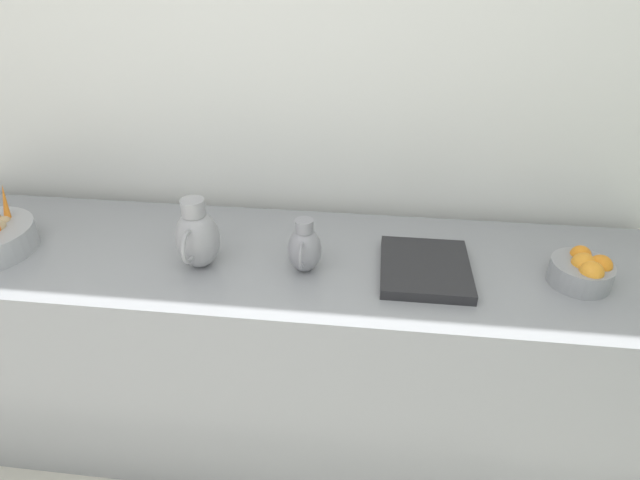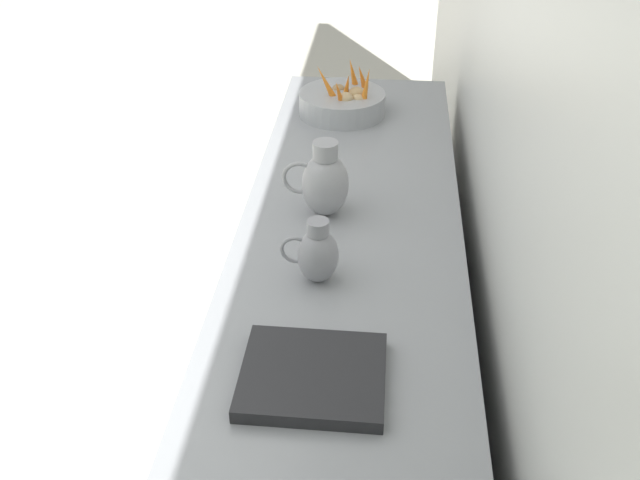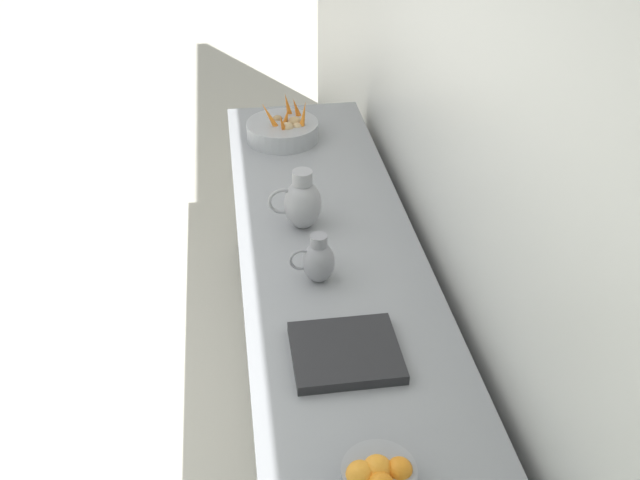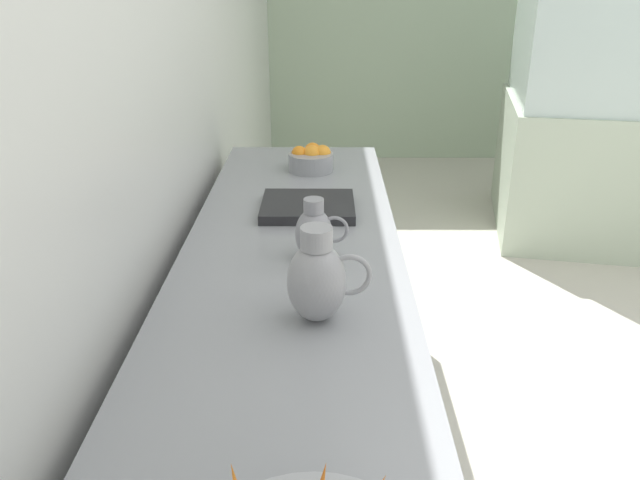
{
  "view_description": "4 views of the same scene",
  "coord_description": "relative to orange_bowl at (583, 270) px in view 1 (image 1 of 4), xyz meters",
  "views": [
    {
      "loc": [
        0.02,
        0.3,
        1.9
      ],
      "look_at": [
        -1.44,
        0.13,
        1.0
      ],
      "focal_mm": 28.51,
      "sensor_mm": 36.0,
      "label": 1
    },
    {
      "loc": [
        -1.58,
        1.75,
        2.13
      ],
      "look_at": [
        -1.43,
        0.18,
        1.1
      ],
      "focal_mm": 41.23,
      "sensor_mm": 36.0,
      "label": 2
    },
    {
      "loc": [
        -1.13,
        2.13,
        2.47
      ],
      "look_at": [
        -1.41,
        0.1,
        1.09
      ],
      "focal_mm": 39.95,
      "sensor_mm": 36.0,
      "label": 3
    },
    {
      "loc": [
        -1.38,
        -1.69,
        1.73
      ],
      "look_at": [
        -1.39,
        -0.28,
        1.12
      ],
      "focal_mm": 35.43,
      "sensor_mm": 36.0,
      "label": 4
    }
  ],
  "objects": [
    {
      "name": "metal_pitcher_short",
      "position": [
        0.03,
        -0.92,
        0.04
      ],
      "size": [
        0.16,
        0.12,
        0.19
      ],
      "color": "gray",
      "rests_on": "prep_counter"
    },
    {
      "name": "counter_sink_basin",
      "position": [
        -0.0,
        -0.51,
        -0.03
      ],
      "size": [
        0.34,
        0.3,
        0.04
      ],
      "primitive_type": "cube",
      "color": "#232326",
      "rests_on": "prep_counter"
    },
    {
      "name": "metal_pitcher_tall",
      "position": [
        0.04,
        -1.28,
        0.06
      ],
      "size": [
        0.21,
        0.15,
        0.25
      ],
      "color": "#939399",
      "rests_on": "prep_counter"
    },
    {
      "name": "orange_bowl",
      "position": [
        0.0,
        0.0,
        0.0
      ],
      "size": [
        0.2,
        0.2,
        0.12
      ],
      "color": "gray",
      "rests_on": "prep_counter"
    },
    {
      "name": "tile_wall_left",
      "position": [
        -0.51,
        -0.56,
        0.55
      ],
      "size": [
        0.1,
        7.79,
        3.0
      ],
      "primitive_type": "cube",
      "color": "white",
      "rests_on": "ground_plane"
    },
    {
      "name": "prep_counter",
      "position": [
        -0.05,
        -1.06,
        -0.5
      ],
      "size": [
        0.71,
        2.89,
        0.9
      ],
      "primitive_type": "cube",
      "color": "gray",
      "rests_on": "ground_plane"
    }
  ]
}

